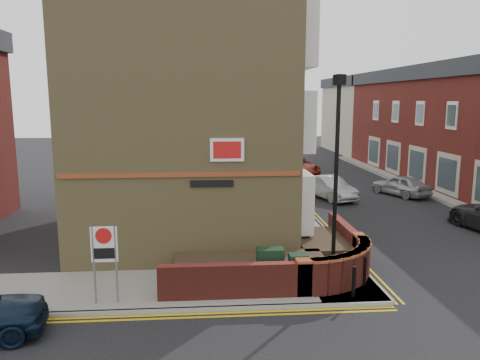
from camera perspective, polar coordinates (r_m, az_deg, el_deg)
name	(u,v)px	position (r m, az deg, el deg)	size (l,w,h in m)	color
ground	(287,309)	(13.51, 5.76, -15.33)	(120.00, 120.00, 0.00)	black
pavement_corner	(164,289)	(14.72, -9.22, -12.96)	(13.00, 3.00, 0.12)	gray
pavement_main	(273,192)	(28.91, 4.10, -1.49)	(2.00, 32.00, 0.12)	gray
pavement_far	(472,200)	(29.84, 26.41, -2.15)	(4.00, 40.00, 0.12)	gray
kerb_side	(160,311)	(13.36, -9.76, -15.45)	(13.00, 0.15, 0.12)	gray
kerb_main_near	(289,192)	(29.07, 6.05, -1.46)	(0.15, 32.00, 0.12)	gray
kerb_main_far	(438,200)	(28.87, 23.00, -2.28)	(0.15, 40.00, 0.12)	gray
yellow_lines_side	(159,317)	(13.16, -9.86, -16.13)	(13.00, 0.28, 0.01)	gold
yellow_lines_main	(293,193)	(29.13, 6.53, -1.55)	(0.28, 32.00, 0.01)	gold
corner_building	(189,87)	(20.04, -6.27, 11.20)	(8.95, 10.40, 13.60)	#917E4D
garden_wall	(274,275)	(15.78, 4.13, -11.50)	(6.80, 6.00, 1.20)	maroon
lamppost	(336,182)	(13.98, 11.60, -0.21)	(0.25, 0.50, 6.30)	black
utility_cabinet_large	(270,268)	(14.37, 3.68, -10.60)	(0.80, 0.45, 1.20)	black
utility_cabinet_small	(298,272)	(14.24, 7.10, -11.07)	(0.55, 0.40, 1.10)	black
bollard_near	(354,281)	(14.11, 13.70, -11.92)	(0.11, 0.11, 0.90)	black
bollard_far	(365,271)	(15.00, 14.96, -10.64)	(0.11, 0.11, 0.90)	black
zone_sign	(104,251)	(13.46, -16.20, -8.26)	(0.72, 0.07, 2.20)	slate
far_terrace	(464,126)	(33.55, 25.67, 6.00)	(5.40, 30.40, 8.00)	maroon
far_terrace_cream	(358,115)	(52.78, 14.21, 7.73)	(5.40, 12.40, 8.00)	#B8A997
tree_near	(280,118)	(26.43, 4.86, 7.58)	(3.64, 3.65, 6.70)	#382B1E
tree_mid	(262,106)	(34.34, 2.71, 8.95)	(4.03, 4.03, 7.42)	#382B1E
tree_far	(251,108)	(42.29, 1.35, 8.74)	(3.81, 3.81, 7.00)	#382B1E
traffic_light_assembly	(262,136)	(37.43, 2.73, 5.32)	(0.20, 0.16, 4.20)	black
silver_car_near	(330,188)	(27.61, 10.86, -0.93)	(1.38, 3.97, 1.31)	gray
red_car_main	(297,166)	(35.50, 6.97, 1.69)	(2.44, 5.29, 1.47)	maroon
silver_car_far	(401,185)	(29.65, 19.03, -0.60)	(1.49, 3.71, 1.27)	#A1A5A8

